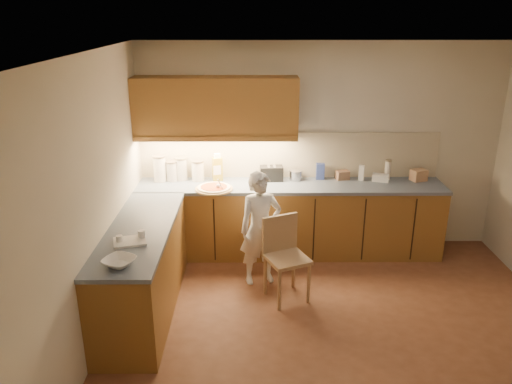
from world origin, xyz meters
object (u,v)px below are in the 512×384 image
at_px(pizza_on_board, 214,188).
at_px(toaster, 271,173).
at_px(oil_jug, 217,168).
at_px(child, 260,229).
at_px(wooden_chair, 284,252).

distance_m(pizza_on_board, toaster, 0.78).
relative_size(oil_jug, toaster, 1.19).
xyz_separation_m(pizza_on_board, toaster, (0.69, 0.35, 0.07)).
xyz_separation_m(child, toaster, (0.15, 0.88, 0.36)).
bearing_deg(toaster, pizza_on_board, -156.65).
xyz_separation_m(oil_jug, toaster, (0.67, 0.00, -0.07)).
relative_size(pizza_on_board, oil_jug, 1.28).
height_order(wooden_chair, toaster, toaster).
distance_m(pizza_on_board, oil_jug, 0.37).
bearing_deg(toaster, oil_jug, 176.77).
bearing_deg(pizza_on_board, child, -44.21).
height_order(wooden_chair, oil_jug, oil_jug).
relative_size(wooden_chair, oil_jug, 2.58).
bearing_deg(oil_jug, child, -59.09).
relative_size(child, toaster, 4.45).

